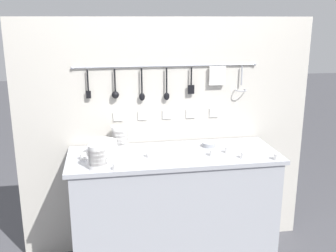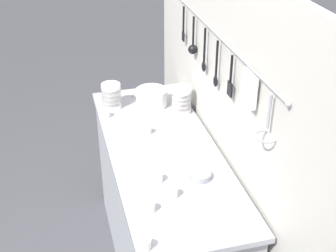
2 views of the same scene
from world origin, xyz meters
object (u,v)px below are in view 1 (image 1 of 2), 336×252
(steel_mixing_bowl, at_px, (209,144))
(cup_centre, at_px, (244,155))
(cup_mid_row, at_px, (277,157))
(cup_beside_plates, at_px, (116,166))
(cup_back_left, at_px, (83,156))
(plate_stack, at_px, (103,148))
(cup_front_left, at_px, (150,154))
(cup_back_right, at_px, (228,150))
(bowl_stack_nested_right, at_px, (120,137))
(cup_edge_near, at_px, (213,153))
(bowl_stack_short_front, at_px, (97,156))

(steel_mixing_bowl, xyz_separation_m, cup_centre, (0.17, -0.29, 0.01))
(cup_mid_row, distance_m, cup_beside_plates, 1.11)
(steel_mixing_bowl, bearing_deg, cup_back_left, -171.90)
(cup_centre, bearing_deg, cup_back_left, 171.85)
(plate_stack, relative_size, cup_front_left, 4.23)
(cup_mid_row, relative_size, cup_back_right, 1.00)
(cup_centre, bearing_deg, bowl_stack_nested_right, 155.26)
(cup_front_left, xyz_separation_m, cup_back_right, (0.57, -0.00, 0.00))
(cup_mid_row, height_order, cup_edge_near, same)
(bowl_stack_nested_right, xyz_separation_m, cup_mid_row, (1.06, -0.46, -0.06))
(bowl_stack_nested_right, height_order, bowl_stack_short_front, bowl_stack_nested_right)
(plate_stack, distance_m, cup_centre, 1.00)
(bowl_stack_nested_right, distance_m, cup_centre, 0.93)
(cup_beside_plates, relative_size, cup_edge_near, 1.00)
(cup_mid_row, height_order, cup_back_left, same)
(cup_back_right, bearing_deg, bowl_stack_short_front, -171.46)
(bowl_stack_nested_right, height_order, steel_mixing_bowl, bowl_stack_nested_right)
(cup_beside_plates, distance_m, cup_front_left, 0.32)
(bowl_stack_nested_right, bearing_deg, cup_edge_near, -25.30)
(steel_mixing_bowl, distance_m, cup_mid_row, 0.53)
(cup_mid_row, bearing_deg, bowl_stack_nested_right, 156.67)
(cup_beside_plates, bearing_deg, cup_back_right, 13.36)
(cup_centre, distance_m, cup_edge_near, 0.22)
(plate_stack, xyz_separation_m, steel_mixing_bowl, (0.80, 0.06, -0.04))
(cup_back_left, bearing_deg, cup_beside_plates, -46.37)
(plate_stack, bearing_deg, cup_beside_plates, -75.66)
(cup_beside_plates, bearing_deg, cup_edge_near, 12.46)
(bowl_stack_nested_right, bearing_deg, cup_centre, -24.74)
(bowl_stack_nested_right, bearing_deg, cup_back_left, -139.16)
(cup_back_left, bearing_deg, cup_centre, -8.15)
(plate_stack, xyz_separation_m, cup_front_left, (0.32, -0.10, -0.03))
(cup_mid_row, bearing_deg, bowl_stack_short_front, 177.46)
(cup_centre, relative_size, cup_edge_near, 1.00)
(cup_front_left, distance_m, cup_edge_near, 0.45)
(cup_back_left, bearing_deg, plate_stack, 27.00)
(cup_mid_row, xyz_separation_m, cup_back_left, (-1.33, 0.23, 0.00))
(bowl_stack_short_front, height_order, cup_back_right, bowl_stack_short_front)
(cup_edge_near, bearing_deg, cup_beside_plates, -167.54)
(steel_mixing_bowl, distance_m, cup_back_right, 0.19)
(cup_beside_plates, bearing_deg, cup_mid_row, 0.00)
(cup_front_left, bearing_deg, steel_mixing_bowl, 18.68)
(bowl_stack_nested_right, height_order, cup_back_right, bowl_stack_nested_right)
(bowl_stack_short_front, distance_m, cup_front_left, 0.39)
(cup_edge_near, bearing_deg, cup_back_right, 18.10)
(cup_edge_near, xyz_separation_m, cup_back_left, (-0.91, 0.07, 0.00))
(bowl_stack_nested_right, relative_size, cup_back_left, 3.60)
(cup_mid_row, xyz_separation_m, cup_centre, (-0.22, 0.07, 0.00))
(cup_mid_row, distance_m, cup_back_right, 0.35)
(steel_mixing_bowl, distance_m, cup_back_left, 0.95)
(cup_front_left, height_order, cup_centre, same)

